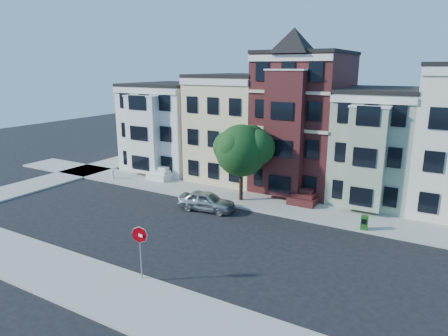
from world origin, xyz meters
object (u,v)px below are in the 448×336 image
Objects in this scene: parked_car at (207,201)px; fire_hydrant at (113,175)px; stop_sign at (140,249)px; newspaper_box at (364,223)px; street_tree at (241,154)px.

fire_hydrant is at bearing 71.55° from parked_car.
newspaper_box is at bearing 61.99° from stop_sign.
stop_sign is (2.80, -10.73, 1.03)m from parked_car.
parked_car is at bearing -173.93° from newspaper_box.
newspaper_box is at bearing -7.61° from street_tree.
street_tree is 4.81m from parked_car.
parked_car is at bearing -11.78° from fire_hydrant.
parked_car is (-1.35, -3.24, -3.29)m from street_tree.
parked_car is 4.53× the size of newspaper_box.
newspaper_box is at bearing -1.87° from fire_hydrant.
newspaper_box is 15.41m from stop_sign.
parked_car is 11.14m from stop_sign.
newspaper_box is at bearing -87.50° from parked_car.
street_tree is at bearing 2.32° from fire_hydrant.
street_tree is 7.86× the size of newspaper_box.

